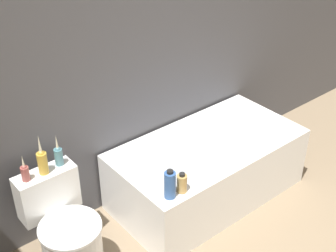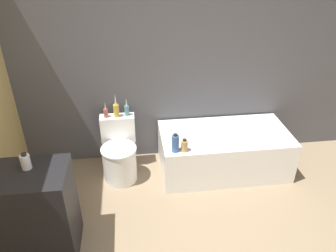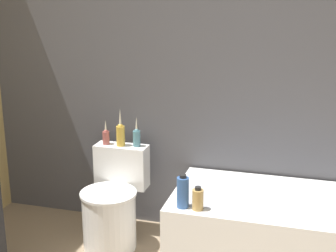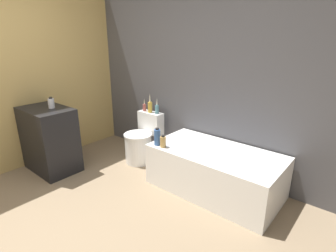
# 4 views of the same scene
# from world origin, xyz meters

# --- Properties ---
(ground_plane) EXTENTS (12.00, 12.00, 0.00)m
(ground_plane) POSITION_xyz_m (0.00, 0.00, 0.00)
(ground_plane) COLOR #847056
(wall_back_tiled) EXTENTS (6.40, 0.06, 2.60)m
(wall_back_tiled) POSITION_xyz_m (0.00, 2.15, 1.30)
(wall_back_tiled) COLOR #4C4C51
(wall_back_tiled) RESTS_ON ground_plane
(wall_left_painted) EXTENTS (0.06, 6.40, 2.60)m
(wall_left_painted) POSITION_xyz_m (-1.69, 0.80, 1.30)
(wall_left_painted) COLOR tan
(wall_left_painted) RESTS_ON ground_plane
(bathtub) EXTENTS (1.51, 0.79, 0.51)m
(bathtub) POSITION_xyz_m (0.73, 1.70, 0.26)
(bathtub) COLOR white
(bathtub) RESTS_ON ground
(toilet) EXTENTS (0.40, 0.55, 0.70)m
(toilet) POSITION_xyz_m (-0.51, 1.72, 0.29)
(toilet) COLOR white
(toilet) RESTS_ON ground
(vanity_counter) EXTENTS (0.74, 0.49, 0.87)m
(vanity_counter) POSITION_xyz_m (-1.26, 0.73, 0.44)
(vanity_counter) COLOR black
(vanity_counter) RESTS_ON ground
(soap_bottle_glass) EXTENTS (0.08, 0.08, 0.14)m
(soap_bottle_glass) POSITION_xyz_m (-1.21, 0.80, 0.94)
(soap_bottle_glass) COLOR silver
(soap_bottle_glass) RESTS_ON vanity_counter
(vase_gold) EXTENTS (0.05, 0.05, 0.19)m
(vase_gold) POSITION_xyz_m (-0.63, 1.92, 0.76)
(vase_gold) COLOR #994C47
(vase_gold) RESTS_ON toilet
(vase_silver) EXTENTS (0.06, 0.06, 0.28)m
(vase_silver) POSITION_xyz_m (-0.51, 1.92, 0.79)
(vase_silver) COLOR gold
(vase_silver) RESTS_ON toilet
(vase_bronze) EXTENTS (0.06, 0.06, 0.22)m
(vase_bronze) POSITION_xyz_m (-0.39, 1.94, 0.77)
(vase_bronze) COLOR teal
(vase_bronze) RESTS_ON toilet
(shampoo_bottle_tall) EXTENTS (0.08, 0.08, 0.21)m
(shampoo_bottle_tall) POSITION_xyz_m (0.09, 1.40, 0.61)
(shampoo_bottle_tall) COLOR #335999
(shampoo_bottle_tall) RESTS_ON bathtub
(shampoo_bottle_short) EXTENTS (0.07, 0.07, 0.15)m
(shampoo_bottle_short) POSITION_xyz_m (0.19, 1.39, 0.58)
(shampoo_bottle_short) COLOR tan
(shampoo_bottle_short) RESTS_ON bathtub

